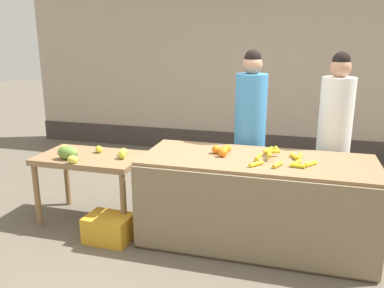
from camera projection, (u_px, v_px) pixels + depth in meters
ground_plane at (209, 234)px, 4.01m from camera, size 24.00×24.00×0.00m
market_wall_back at (253, 62)px, 6.45m from camera, size 7.97×0.23×3.17m
fruit_stall_counter at (255, 201)px, 3.77m from camera, size 2.16×0.88×0.85m
side_table_wooden at (91, 164)px, 4.18m from camera, size 1.09×0.65×0.74m
banana_bunch_pile at (280, 157)px, 3.61m from camera, size 0.58×0.66×0.07m
orange_pile at (222, 150)px, 3.79m from camera, size 0.17×0.27×0.09m
mango_papaya_pile at (79, 153)px, 4.05m from camera, size 0.80×0.52×0.14m
vendor_woman_blue_shirt at (250, 134)px, 4.32m from camera, size 0.34×0.34×1.82m
vendor_woman_white_shirt at (334, 139)px, 4.12m from camera, size 0.34×0.34×1.81m
produce_crate at (109, 228)px, 3.87m from camera, size 0.46×0.34×0.26m
produce_sack at (180, 181)px, 4.67m from camera, size 0.41×0.36×0.59m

